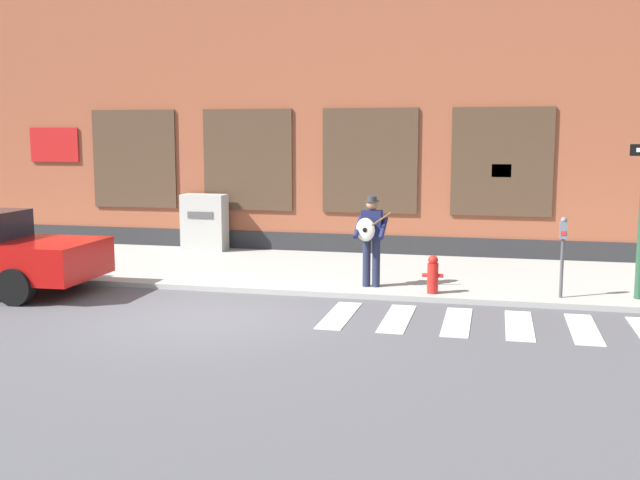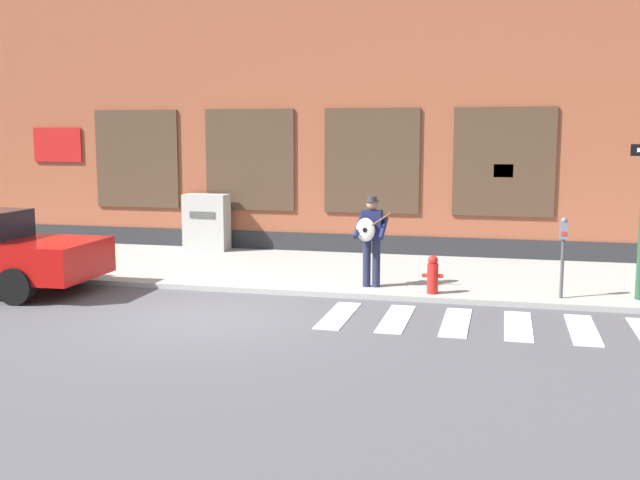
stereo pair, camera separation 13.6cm
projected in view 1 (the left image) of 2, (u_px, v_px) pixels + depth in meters
ground_plane at (210, 316)px, 12.29m from camera, size 160.00×160.00×0.00m
sidewalk at (281, 269)px, 16.32m from camera, size 28.00×4.72×0.10m
building_backdrop at (326, 112)px, 20.03m from camera, size 28.00×4.06×7.16m
crosswalk at (488, 324)px, 11.79m from camera, size 5.20×1.90×0.01m
busker at (371, 235)px, 14.04m from camera, size 0.71×0.54×1.72m
parking_meter at (563, 245)px, 13.11m from camera, size 0.13×0.11×1.44m
utility_box at (205, 222)px, 18.64m from camera, size 1.10×0.55×1.39m
fire_hydrant at (433, 275)px, 13.55m from camera, size 0.38×0.20×0.70m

